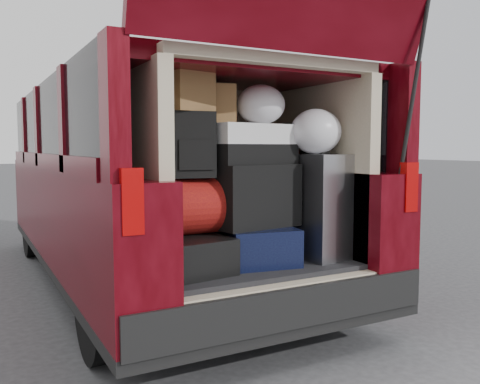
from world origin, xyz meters
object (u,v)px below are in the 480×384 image
object	(u,v)px
twotone_duffel	(250,144)
navy_hardshell	(255,244)
red_duffel	(192,206)
black_soft_case	(252,195)
silver_roller	(315,206)
black_hardshell	(188,254)
backpack	(190,145)

from	to	relation	value
twotone_duffel	navy_hardshell	bearing A→B (deg)	-58.28
red_duffel	twotone_duffel	size ratio (longest dim) A/B	0.94
twotone_duffel	black_soft_case	bearing A→B (deg)	-89.03
silver_roller	red_duffel	size ratio (longest dim) A/B	1.30
silver_roller	navy_hardshell	bearing A→B (deg)	166.89
black_hardshell	red_duffel	size ratio (longest dim) A/B	1.00
navy_hardshell	backpack	world-z (taller)	backpack
silver_roller	backpack	xyz separation A→B (m)	(-0.85, 0.04, 0.39)
red_duffel	silver_roller	bearing A→B (deg)	-6.07
navy_hardshell	silver_roller	size ratio (longest dim) A/B	0.77
black_hardshell	silver_roller	bearing A→B (deg)	-9.15
silver_roller	black_soft_case	xyz separation A→B (m)	(-0.43, 0.05, 0.08)
black_hardshell	red_duffel	distance (m)	0.28
backpack	red_duffel	bearing A→B (deg)	70.78
backpack	twotone_duffel	world-z (taller)	backpack
silver_roller	black_soft_case	bearing A→B (deg)	166.79
black_soft_case	twotone_duffel	xyz separation A→B (m)	(-0.00, 0.02, 0.31)
navy_hardshell	red_duffel	xyz separation A→B (m)	(-0.41, 0.03, 0.26)
navy_hardshell	twotone_duffel	bearing A→B (deg)	139.85
navy_hardshell	red_duffel	bearing A→B (deg)	-175.25
black_hardshell	twotone_duffel	xyz separation A→B (m)	(0.44, 0.05, 0.63)
twotone_duffel	red_duffel	bearing A→B (deg)	169.80
silver_roller	red_duffel	bearing A→B (deg)	168.08
silver_roller	twotone_duffel	size ratio (longest dim) A/B	1.22
silver_roller	backpack	world-z (taller)	backpack
backpack	navy_hardshell	bearing A→B (deg)	9.34
black_soft_case	backpack	xyz separation A→B (m)	(-0.42, -0.01, 0.31)
black_hardshell	red_duffel	bearing A→B (deg)	41.12
black_soft_case	twotone_duffel	bearing A→B (deg)	91.18
black_hardshell	black_soft_case	bearing A→B (deg)	-4.04
black_hardshell	navy_hardshell	world-z (taller)	navy_hardshell
black_soft_case	backpack	distance (m)	0.52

